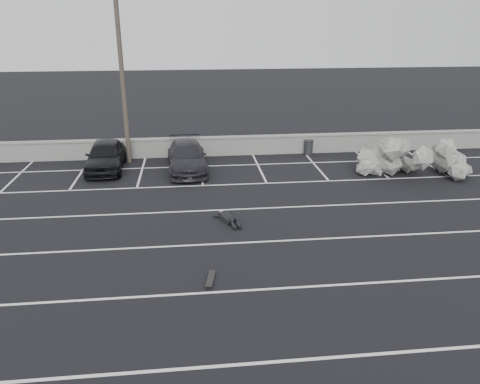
{
  "coord_description": "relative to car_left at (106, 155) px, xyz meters",
  "views": [
    {
      "loc": [
        0.5,
        -11.41,
        7.33
      ],
      "look_at": [
        2.34,
        5.33,
        1.0
      ],
      "focal_mm": 35.0,
      "sensor_mm": 36.0,
      "label": 1
    }
  ],
  "objects": [
    {
      "name": "ground",
      "position": [
        3.79,
        -12.0,
        -0.75
      ],
      "size": [
        120.0,
        120.0,
        0.0
      ],
      "primitive_type": "plane",
      "color": "black",
      "rests_on": "ground"
    },
    {
      "name": "seawall",
      "position": [
        3.79,
        2.0,
        -0.2
      ],
      "size": [
        50.0,
        0.45,
        1.06
      ],
      "color": "gray",
      "rests_on": "ground"
    },
    {
      "name": "stall_lines",
      "position": [
        3.71,
        -7.59,
        -0.74
      ],
      "size": [
        36.0,
        20.05,
        0.01
      ],
      "color": "silver",
      "rests_on": "ground"
    },
    {
      "name": "car_left",
      "position": [
        0.0,
        0.0,
        0.0
      ],
      "size": [
        1.87,
        4.43,
        1.49
      ],
      "primitive_type": "imported",
      "rotation": [
        0.0,
        0.0,
        0.03
      ],
      "color": "black",
      "rests_on": "ground"
    },
    {
      "name": "car_right",
      "position": [
        4.1,
        -0.53,
        -0.07
      ],
      "size": [
        2.13,
        4.78,
        1.36
      ],
      "primitive_type": "imported",
      "rotation": [
        0.0,
        0.0,
        0.05
      ],
      "color": "#232228",
      "rests_on": "ground"
    },
    {
      "name": "utility_pole",
      "position": [
        1.01,
        1.2,
        3.78
      ],
      "size": [
        1.19,
        0.24,
        8.94
      ],
      "color": "#4C4238",
      "rests_on": "ground"
    },
    {
      "name": "trash_bin",
      "position": [
        10.92,
        1.6,
        -0.33
      ],
      "size": [
        0.69,
        0.69,
        0.82
      ],
      "rotation": [
        0.0,
        0.0,
        -0.35
      ],
      "color": "#242427",
      "rests_on": "ground"
    },
    {
      "name": "riprap_pile",
      "position": [
        15.35,
        -2.36,
        -0.2
      ],
      "size": [
        5.72,
        3.36,
        1.34
      ],
      "color": "#A7A49C",
      "rests_on": "ground"
    },
    {
      "name": "person",
      "position": [
        5.55,
        -6.96,
        -0.54
      ],
      "size": [
        2.14,
        2.6,
        0.42
      ],
      "primitive_type": null,
      "rotation": [
        0.0,
        0.0,
        0.34
      ],
      "color": "black",
      "rests_on": "ground"
    },
    {
      "name": "skateboard",
      "position": [
        4.73,
        -11.4,
        -0.67
      ],
      "size": [
        0.33,
        0.78,
        0.09
      ],
      "rotation": [
        0.0,
        0.0,
        -0.18
      ],
      "color": "black",
      "rests_on": "ground"
    }
  ]
}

